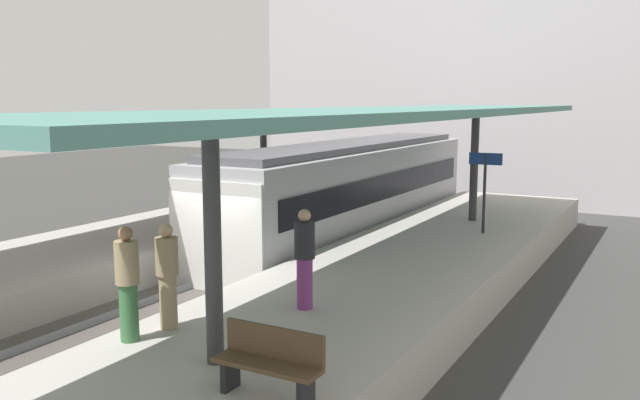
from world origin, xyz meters
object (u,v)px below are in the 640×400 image
(platform_bench, at_px, (270,361))
(passenger_mid_platform, at_px, (167,274))
(commuter_train, at_px, (350,191))
(passenger_far_end, at_px, (128,282))
(platform_sign, at_px, (485,174))
(passenger_near_bench, at_px, (305,257))

(platform_bench, distance_m, passenger_mid_platform, 3.10)
(commuter_train, distance_m, passenger_far_end, 11.99)
(commuter_train, distance_m, platform_sign, 4.81)
(passenger_near_bench, bearing_deg, platform_sign, 83.39)
(commuter_train, distance_m, passenger_mid_platform, 11.30)
(commuter_train, relative_size, passenger_mid_platform, 8.23)
(commuter_train, relative_size, platform_sign, 6.33)
(platform_bench, xyz_separation_m, passenger_far_end, (-2.91, 0.58, 0.46))
(platform_sign, height_order, passenger_near_bench, platform_sign)
(platform_bench, distance_m, passenger_far_end, 3.00)
(commuter_train, bearing_deg, passenger_far_end, -79.72)
(commuter_train, relative_size, platform_bench, 9.99)
(commuter_train, bearing_deg, passenger_mid_platform, -78.43)
(platform_bench, height_order, passenger_near_bench, passenger_near_bench)
(commuter_train, xyz_separation_m, passenger_mid_platform, (2.26, -11.07, 0.15))
(commuter_train, xyz_separation_m, platform_sign, (4.61, -1.03, 0.90))
(passenger_mid_platform, bearing_deg, passenger_far_end, -99.89)
(passenger_near_bench, xyz_separation_m, passenger_mid_platform, (-1.40, -1.92, -0.04))
(passenger_near_bench, xyz_separation_m, passenger_far_end, (-1.53, -2.64, 0.00))
(passenger_near_bench, bearing_deg, passenger_mid_platform, -126.24)
(platform_bench, distance_m, platform_sign, 11.41)
(platform_sign, xyz_separation_m, passenger_near_bench, (-0.94, -8.12, -0.70))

